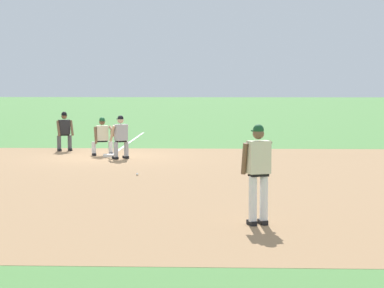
# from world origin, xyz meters

# --- Properties ---
(ground_plane) EXTENTS (160.00, 160.00, 0.00)m
(ground_plane) POSITION_xyz_m (0.00, 0.00, 0.00)
(ground_plane) COLOR #518942
(infield_dirt_patch) EXTENTS (18.00, 18.00, 0.01)m
(infield_dirt_patch) POSITION_xyz_m (-5.89, -2.25, 0.00)
(infield_dirt_patch) COLOR #A87F56
(infield_dirt_patch) RESTS_ON ground
(foul_line_stripe) EXTENTS (11.40, 0.10, 0.00)m
(foul_line_stripe) POSITION_xyz_m (5.70, 0.00, 0.01)
(foul_line_stripe) COLOR white
(foul_line_stripe) RESTS_ON ground
(first_base_bag) EXTENTS (0.38, 0.38, 0.09)m
(first_base_bag) POSITION_xyz_m (0.00, 0.00, 0.04)
(first_base_bag) COLOR white
(first_base_bag) RESTS_ON ground
(baseball) EXTENTS (0.07, 0.07, 0.07)m
(baseball) POSITION_xyz_m (-4.88, -1.51, 0.04)
(baseball) COLOR white
(baseball) RESTS_ON ground
(pitcher) EXTENTS (0.81, 0.60, 1.86)m
(pitcher) POSITION_xyz_m (-11.73, -4.51, 1.06)
(pitcher) COLOR black
(pitcher) RESTS_ON ground
(first_baseman) EXTENTS (0.85, 0.96, 1.34)m
(first_baseman) POSITION_xyz_m (0.46, 0.28, 0.73)
(first_baseman) COLOR black
(first_baseman) RESTS_ON ground
(baserunner) EXTENTS (0.65, 0.68, 1.46)m
(baserunner) POSITION_xyz_m (-0.63, -0.48, 0.79)
(baserunner) COLOR black
(baserunner) RESTS_ON ground
(umpire) EXTENTS (0.60, 0.67, 1.46)m
(umpire) POSITION_xyz_m (2.02, 1.97, 0.79)
(umpire) COLOR black
(umpire) RESTS_ON ground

